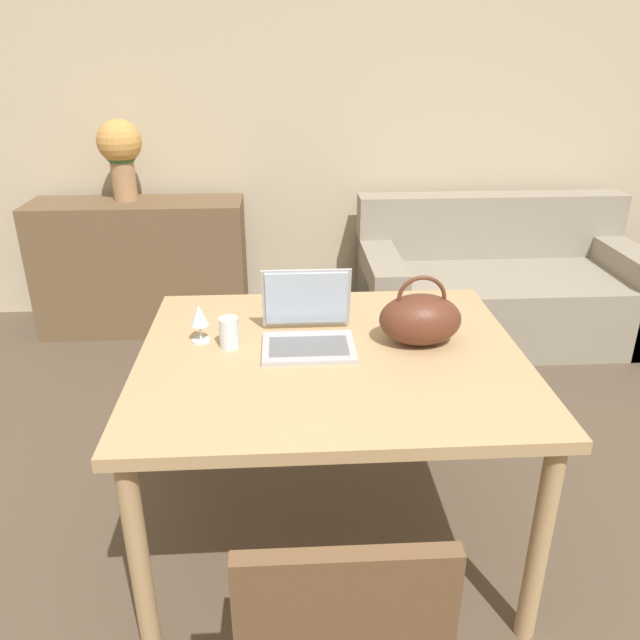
% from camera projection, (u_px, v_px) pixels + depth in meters
% --- Properties ---
extents(wall_back, '(10.00, 0.06, 2.70)m').
position_uv_depth(wall_back, '(311.00, 104.00, 3.89)').
color(wall_back, beige).
rests_on(wall_back, ground_plane).
extents(dining_table, '(1.27, 1.09, 0.76)m').
position_uv_depth(dining_table, '(331.00, 374.00, 2.10)').
color(dining_table, tan).
rests_on(dining_table, ground_plane).
extents(couch, '(1.71, 0.88, 0.82)m').
position_uv_depth(couch, '(498.00, 290.00, 3.90)').
color(couch, gray).
rests_on(couch, ground_plane).
extents(sideboard, '(1.28, 0.40, 0.83)m').
position_uv_depth(sideboard, '(142.00, 267.00, 3.91)').
color(sideboard, brown).
rests_on(sideboard, ground_plane).
extents(laptop, '(0.31, 0.29, 0.24)m').
position_uv_depth(laptop, '(308.00, 324.00, 2.12)').
color(laptop, '#ADADB2').
rests_on(laptop, dining_table).
extents(drinking_glass, '(0.07, 0.07, 0.11)m').
position_uv_depth(drinking_glass, '(229.00, 333.00, 2.08)').
color(drinking_glass, silver).
rests_on(drinking_glass, dining_table).
extents(wine_glass, '(0.06, 0.06, 0.13)m').
position_uv_depth(wine_glass, '(199.00, 317.00, 2.11)').
color(wine_glass, silver).
rests_on(wine_glass, dining_table).
extents(handbag, '(0.28, 0.19, 0.24)m').
position_uv_depth(handbag, '(420.00, 319.00, 2.10)').
color(handbag, '#592D1E').
rests_on(handbag, dining_table).
extents(flower_vase, '(0.26, 0.26, 0.47)m').
position_uv_depth(flower_vase, '(120.00, 150.00, 3.66)').
color(flower_vase, tan).
rests_on(flower_vase, sideboard).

